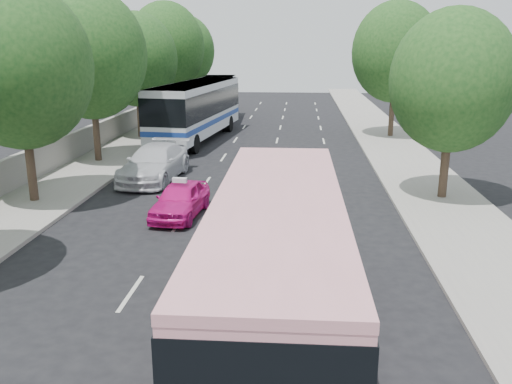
# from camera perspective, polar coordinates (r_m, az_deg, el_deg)

# --- Properties ---
(ground) EXTENTS (120.00, 120.00, 0.00)m
(ground) POSITION_cam_1_polar(r_m,az_deg,el_deg) (16.52, -4.60, -7.78)
(ground) COLOR black
(ground) RESTS_ON ground
(sidewalk_left) EXTENTS (4.00, 90.00, 0.15)m
(sidewalk_left) POSITION_cam_1_polar(r_m,az_deg,el_deg) (37.24, -12.73, 5.10)
(sidewalk_left) COLOR #9E998E
(sidewalk_left) RESTS_ON ground
(sidewalk_right) EXTENTS (4.00, 90.00, 0.12)m
(sidewalk_right) POSITION_cam_1_polar(r_m,az_deg,el_deg) (36.07, 14.13, 4.66)
(sidewalk_right) COLOR #9E998E
(sidewalk_right) RESTS_ON ground
(low_wall) EXTENTS (0.30, 90.00, 1.50)m
(low_wall) POSITION_cam_1_polar(r_m,az_deg,el_deg) (37.68, -15.43, 6.32)
(low_wall) COLOR #9E998E
(low_wall) RESTS_ON sidewalk_left
(tree_left_b) EXTENTS (5.70, 5.70, 8.88)m
(tree_left_b) POSITION_cam_1_polar(r_m,az_deg,el_deg) (23.63, -23.58, 12.53)
(tree_left_b) COLOR #38281E
(tree_left_b) RESTS_ON ground
(tree_left_c) EXTENTS (6.00, 6.00, 9.35)m
(tree_left_c) POSITION_cam_1_polar(r_m,az_deg,el_deg) (31.00, -16.98, 14.08)
(tree_left_c) COLOR #38281E
(tree_left_c) RESTS_ON ground
(tree_left_d) EXTENTS (5.52, 5.52, 8.60)m
(tree_left_d) POSITION_cam_1_polar(r_m,az_deg,el_deg) (38.56, -12.40, 13.78)
(tree_left_d) COLOR #38281E
(tree_left_d) RESTS_ON ground
(tree_left_e) EXTENTS (6.30, 6.30, 9.82)m
(tree_left_e) POSITION_cam_1_polar(r_m,az_deg,el_deg) (46.24, -9.40, 15.13)
(tree_left_e) COLOR #38281E
(tree_left_e) RESTS_ON ground
(tree_left_f) EXTENTS (5.88, 5.88, 9.16)m
(tree_left_f) POSITION_cam_1_polar(r_m,az_deg,el_deg) (54.09, -7.52, 14.76)
(tree_left_f) COLOR #38281E
(tree_left_f) RESTS_ON ground
(tree_right_near) EXTENTS (5.10, 5.10, 7.95)m
(tree_right_near) POSITION_cam_1_polar(r_m,az_deg,el_deg) (23.80, 20.25, 11.38)
(tree_right_near) COLOR #38281E
(tree_right_near) RESTS_ON ground
(tree_right_far) EXTENTS (6.00, 6.00, 9.35)m
(tree_right_far) POSITION_cam_1_polar(r_m,az_deg,el_deg) (39.48, 14.64, 14.39)
(tree_right_far) COLOR #38281E
(tree_right_far) RESTS_ON ground
(pink_bus) EXTENTS (2.79, 10.66, 3.40)m
(pink_bus) POSITION_cam_1_polar(r_m,az_deg,el_deg) (11.83, 2.31, -6.32)
(pink_bus) COLOR pink
(pink_bus) RESTS_ON ground
(pink_taxi) EXTENTS (1.95, 4.08, 1.35)m
(pink_taxi) POSITION_cam_1_polar(r_m,az_deg,el_deg) (21.09, -7.96, -0.76)
(pink_taxi) COLOR #DA1283
(pink_taxi) RESTS_ON ground
(white_pickup) EXTENTS (2.79, 5.93, 1.67)m
(white_pickup) POSITION_cam_1_polar(r_m,az_deg,el_deg) (26.93, -10.63, 3.02)
(white_pickup) COLOR silver
(white_pickup) RESTS_ON ground
(tour_coach_front) EXTENTS (4.32, 13.29, 3.91)m
(tour_coach_front) POSITION_cam_1_polar(r_m,az_deg,el_deg) (37.55, -6.27, 8.98)
(tour_coach_front) COLOR silver
(tour_coach_front) RESTS_ON ground
(tour_coach_rear) EXTENTS (3.24, 12.36, 3.66)m
(tour_coach_rear) POSITION_cam_1_polar(r_m,az_deg,el_deg) (45.49, -4.35, 9.95)
(tour_coach_rear) COLOR silver
(tour_coach_rear) RESTS_ON ground
(taxi_roof_sign) EXTENTS (0.56, 0.23, 0.18)m
(taxi_roof_sign) POSITION_cam_1_polar(r_m,az_deg,el_deg) (20.89, -8.04, 1.25)
(taxi_roof_sign) COLOR silver
(taxi_roof_sign) RESTS_ON pink_taxi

